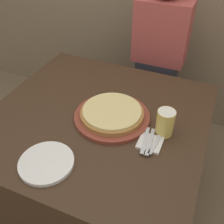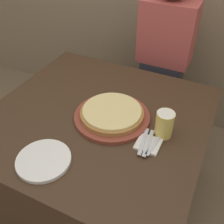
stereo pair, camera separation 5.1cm
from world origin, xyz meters
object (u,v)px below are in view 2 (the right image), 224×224
object	(u,v)px
spoon	(154,145)
diner_person	(162,68)
dinner_plate	(44,160)
dinner_knife	(148,143)
beer_glass	(164,123)
pizza_on_board	(112,114)
fork	(143,141)

from	to	relation	value
spoon	diner_person	bearing A→B (deg)	103.99
dinner_plate	dinner_knife	world-z (taller)	dinner_plate
beer_glass	dinner_knife	distance (m)	0.12
pizza_on_board	spoon	xyz separation A→B (m)	(0.26, -0.10, -0.01)
dinner_knife	diner_person	world-z (taller)	diner_person
dinner_plate	dinner_knife	xyz separation A→B (m)	(0.38, 0.29, 0.01)
beer_glass	dinner_knife	bearing A→B (deg)	-111.93
fork	spoon	bearing A→B (deg)	0.00
diner_person	pizza_on_board	bearing A→B (deg)	-93.70
beer_glass	fork	world-z (taller)	beer_glass
pizza_on_board	fork	xyz separation A→B (m)	(0.21, -0.10, -0.01)
dinner_plate	diner_person	bearing A→B (deg)	80.62
fork	pizza_on_board	bearing A→B (deg)	154.38
dinner_plate	spoon	distance (m)	0.49
beer_glass	fork	xyz separation A→B (m)	(-0.06, -0.10, -0.06)
dinner_plate	diner_person	world-z (taller)	diner_person
dinner_plate	diner_person	size ratio (longest dim) A/B	0.18
pizza_on_board	beer_glass	distance (m)	0.28
spoon	diner_person	size ratio (longest dim) A/B	0.11
pizza_on_board	beer_glass	world-z (taller)	beer_glass
spoon	dinner_knife	bearing A→B (deg)	180.00
fork	spoon	xyz separation A→B (m)	(0.05, 0.00, 0.00)
dinner_plate	beer_glass	bearing A→B (deg)	43.08
fork	diner_person	distance (m)	0.87
pizza_on_board	dinner_knife	distance (m)	0.26
beer_glass	diner_person	bearing A→B (deg)	106.71
beer_glass	dinner_plate	xyz separation A→B (m)	(-0.41, -0.39, -0.06)
beer_glass	fork	size ratio (longest dim) A/B	0.74
beer_glass	diner_person	size ratio (longest dim) A/B	0.10
dinner_plate	diner_person	distance (m)	1.16
spoon	diner_person	xyz separation A→B (m)	(-0.21, 0.85, -0.09)
dinner_plate	spoon	size ratio (longest dim) A/B	1.57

